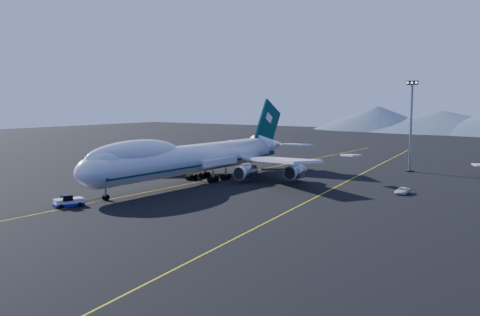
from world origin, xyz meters
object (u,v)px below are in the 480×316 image
Objects in this scene: pushback_tug at (69,203)px; floodlight_mast at (411,126)px; boeing_747 at (194,158)px; service_van at (402,191)px.

floodlight_mast is (36.02, 81.79, 11.49)m from pushback_tug.
boeing_747 is 46.31m from service_van.
pushback_tug is 64.98m from service_van.
floodlight_mast is at bearing 100.49° from service_van.
boeing_747 is 3.01× the size of floodlight_mast.
service_van is (45.23, 46.65, -0.03)m from pushback_tug.
pushback_tug reaches higher than service_van.
service_van is 0.20× the size of floodlight_mast.
service_van is at bearing 68.29° from pushback_tug.
pushback_tug is at bearing -138.32° from service_van.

